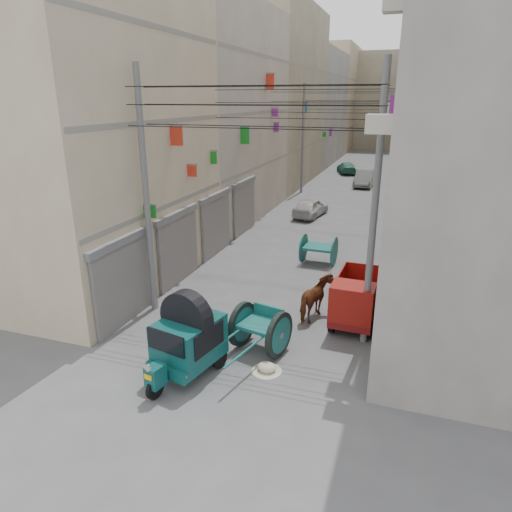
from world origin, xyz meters
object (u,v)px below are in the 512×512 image
at_px(auto_rickshaw, 188,337).
at_px(feed_sack, 267,367).
at_px(second_cart, 319,249).
at_px(distant_car_grey, 365,178).
at_px(horse, 317,299).
at_px(distant_car_green, 347,168).
at_px(tonga_cart, 260,329).
at_px(mini_truck, 355,303).
at_px(distant_car_white, 311,207).

xyz_separation_m(auto_rickshaw, feed_sack, (1.96, 0.71, -0.93)).
distance_m(second_cart, distant_car_grey, 19.90).
height_order(horse, distant_car_green, horse).
distance_m(tonga_cart, horse, 2.76).
bearing_deg(mini_truck, tonga_cart, -132.59).
distance_m(auto_rickshaw, distant_car_green, 35.82).
relative_size(tonga_cart, distant_car_green, 0.86).
height_order(auto_rickshaw, tonga_cart, auto_rickshaw).
bearing_deg(distant_car_grey, auto_rickshaw, -91.02).
xyz_separation_m(tonga_cart, distant_car_green, (-2.41, 34.10, -0.17)).
xyz_separation_m(mini_truck, distant_car_green, (-4.80, 31.66, -0.27)).
xyz_separation_m(second_cart, horse, (1.01, -5.34, 0.02)).
xyz_separation_m(feed_sack, distant_car_grey, (-0.49, 28.74, 0.54)).
distance_m(mini_truck, feed_sack, 3.97).
bearing_deg(feed_sack, distant_car_grey, 90.98).
relative_size(mini_truck, distant_car_grey, 0.75).
relative_size(distant_car_grey, distant_car_green, 1.10).
xyz_separation_m(auto_rickshaw, distant_car_grey, (1.47, 29.45, -0.39)).
distance_m(feed_sack, distant_car_grey, 28.75).
relative_size(second_cart, distant_car_white, 0.45).
distance_m(mini_truck, distant_car_white, 14.37).
height_order(second_cart, distant_car_grey, distant_car_grey).
bearing_deg(distant_car_green, horse, 79.31).
distance_m(distant_car_white, distant_car_green, 18.00).
bearing_deg(horse, mini_truck, -171.44).
bearing_deg(distant_car_green, tonga_cart, 76.93).
bearing_deg(feed_sack, distant_car_white, 98.51).
xyz_separation_m(auto_rickshaw, distant_car_green, (-0.97, 35.80, -0.52)).
bearing_deg(auto_rickshaw, horse, 70.89).
bearing_deg(second_cart, mini_truck, -64.27).
relative_size(mini_truck, feed_sack, 5.89).
xyz_separation_m(mini_truck, horse, (-1.25, 0.07, -0.10)).
bearing_deg(distant_car_grey, distant_car_white, -98.23).
bearing_deg(distant_car_green, mini_truck, 81.51).
distance_m(second_cart, distant_car_white, 8.54).
xyz_separation_m(second_cart, distant_car_grey, (-0.10, 19.90, -0.02)).
distance_m(horse, distant_car_grey, 25.26).
xyz_separation_m(tonga_cart, feed_sack, (0.52, -0.99, -0.57)).
distance_m(tonga_cart, distant_car_grey, 27.75).
height_order(horse, distant_car_white, horse).
height_order(feed_sack, distant_car_white, distant_car_white).
xyz_separation_m(horse, distant_car_green, (-3.55, 31.59, -0.17)).
bearing_deg(mini_truck, distant_car_grey, 97.23).
distance_m(auto_rickshaw, feed_sack, 2.28).
bearing_deg(feed_sack, tonga_cart, 117.69).
bearing_deg(distant_car_white, auto_rickshaw, 100.87).
distance_m(second_cart, horse, 5.43).
bearing_deg(second_cart, auto_rickshaw, -96.28).
bearing_deg(feed_sack, auto_rickshaw, -160.10).
bearing_deg(mini_truck, second_cart, 114.58).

